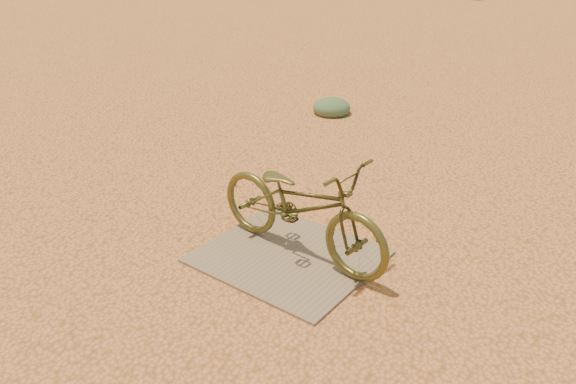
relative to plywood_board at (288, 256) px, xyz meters
The scene contains 4 objects.
ground 0.30m from the plywood_board, 74.66° to the left, with size 120.00×120.00×0.00m, color #DF8653.
plywood_board is the anchor object (origin of this frame).
bicycle 0.47m from the plywood_board, 56.78° to the left, with size 0.59×1.70×0.89m, color #4E4D20.
kale_a 3.99m from the plywood_board, 117.95° to the left, with size 0.55×0.55×0.30m, color #51704B.
Camera 1 is at (2.33, -3.47, 2.52)m, focal length 35.00 mm.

